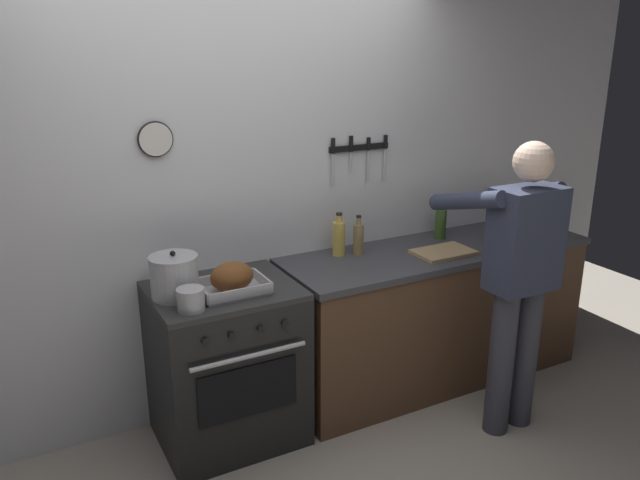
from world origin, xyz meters
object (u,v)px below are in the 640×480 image
person_cook (519,271)px  bottle_vinegar (358,238)px  bottle_cooking_oil (339,237)px  stock_pot (174,276)px  stove (227,364)px  roasting_pan (232,280)px  bottle_olive_oil (441,221)px  cutting_board (443,252)px  saucepan (191,299)px

person_cook → bottle_vinegar: size_ratio=6.78×
bottle_cooking_oil → stock_pot: bearing=-170.9°
stove → roasting_pan: roasting_pan is taller
bottle_vinegar → bottle_olive_oil: (0.64, 0.02, 0.01)m
cutting_board → bottle_olive_oil: 0.33m
stock_pot → saucepan: stock_pot is taller
roasting_pan → bottle_olive_oil: bottle_olive_oil is taller
bottle_vinegar → bottle_olive_oil: 0.64m
bottle_cooking_oil → bottle_vinegar: bearing=-20.8°
bottle_olive_oil → bottle_vinegar: bearing=-178.5°
cutting_board → bottle_vinegar: 0.53m
bottle_vinegar → saucepan: bearing=-164.0°
stock_pot → bottle_olive_oil: bearing=4.5°
roasting_pan → bottle_vinegar: bearing=13.7°
bottle_vinegar → stove: bearing=-171.7°
bottle_cooking_oil → bottle_olive_oil: size_ratio=0.95×
cutting_board → bottle_cooking_oil: 0.65m
roasting_pan → cutting_board: (1.36, -0.02, -0.06)m
person_cook → stock_pot: size_ratio=6.75×
stove → stock_pot: size_ratio=3.66×
bottle_cooking_oil → person_cook: bearing=-51.8°
person_cook → roasting_pan: size_ratio=4.72×
stove → bottle_cooking_oil: bottle_cooking_oil is taller
person_cook → stove: bearing=55.1°
cutting_board → bottle_cooking_oil: bottle_cooking_oil is taller
bottle_cooking_oil → bottle_vinegar: 0.12m
roasting_pan → stock_pot: 0.29m
stock_pot → bottle_vinegar: bearing=6.2°
roasting_pan → cutting_board: bearing=-1.0°
person_cook → saucepan: bearing=64.1°
bottle_vinegar → roasting_pan: bearing=-166.3°
stove → cutting_board: (1.38, -0.11, 0.46)m
stove → stock_pot: 0.61m
person_cook → bottle_vinegar: (-0.54, 0.78, 0.05)m
bottle_vinegar → bottle_olive_oil: bottle_olive_oil is taller
stove → bottle_olive_oil: size_ratio=3.24×
saucepan → bottle_cooking_oil: 1.10m
stove → stock_pot: bearing=178.5°
cutting_board → bottle_vinegar: size_ratio=1.47×
roasting_pan → bottle_cooking_oil: bearing=18.3°
cutting_board → stove: bearing=175.5°
stock_pot → saucepan: bearing=-84.6°
roasting_pan → bottle_vinegar: 0.92m
bottle_cooking_oil → roasting_pan: bearing=-161.7°
cutting_board → bottle_olive_oil: (0.18, 0.26, 0.11)m
person_cook → saucepan: 1.75m
roasting_pan → saucepan: size_ratio=2.62×
roasting_pan → saucepan: roasting_pan is taller
person_cook → saucepan: (-1.69, 0.46, 0.00)m
stock_pot → saucepan: 0.21m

